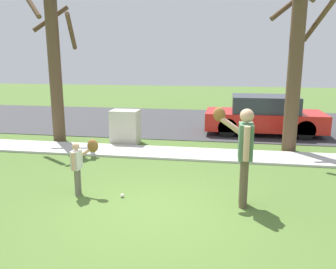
% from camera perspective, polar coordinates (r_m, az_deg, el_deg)
% --- Properties ---
extents(ground_plane, '(48.00, 48.00, 0.00)m').
position_cam_1_polar(ground_plane, '(9.46, 1.80, -3.48)').
color(ground_plane, '#4C6B2D').
extents(sidewalk_strip, '(36.00, 1.20, 0.06)m').
position_cam_1_polar(sidewalk_strip, '(9.55, 1.88, -3.14)').
color(sidewalk_strip, beige).
rests_on(sidewalk_strip, ground).
extents(road_surface, '(36.00, 6.80, 0.02)m').
position_cam_1_polar(road_surface, '(14.40, 4.60, 2.11)').
color(road_surface, '#38383A').
rests_on(road_surface, ground).
extents(person_adult, '(0.71, 0.65, 1.77)m').
position_cam_1_polar(person_adult, '(6.17, 12.32, -2.09)').
color(person_adult, brown).
rests_on(person_adult, ground).
extents(person_child, '(0.46, 0.42, 1.09)m').
position_cam_1_polar(person_child, '(6.83, -14.26, -4.09)').
color(person_child, '#6B6656').
rests_on(person_child, ground).
extents(baseball, '(0.07, 0.07, 0.07)m').
position_cam_1_polar(baseball, '(6.75, -7.59, -10.00)').
color(baseball, white).
rests_on(baseball, ground).
extents(utility_cabinet, '(0.85, 0.62, 1.05)m').
position_cam_1_polar(utility_cabinet, '(10.77, -7.10, 1.27)').
color(utility_cabinet, beige).
rests_on(utility_cabinet, ground).
extents(street_tree_near, '(1.85, 1.89, 5.52)m').
position_cam_1_polar(street_tree_near, '(10.20, 20.57, 13.54)').
color(street_tree_near, brown).
rests_on(street_tree_near, ground).
extents(street_tree_far, '(1.85, 1.88, 5.23)m').
position_cam_1_polar(street_tree_far, '(11.40, -18.44, 12.77)').
color(street_tree_far, brown).
rests_on(street_tree_far, ground).
extents(parked_hatchback_red, '(4.00, 1.75, 1.33)m').
position_cam_1_polar(parked_hatchback_red, '(12.46, 15.63, 3.07)').
color(parked_hatchback_red, red).
rests_on(parked_hatchback_red, road_surface).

